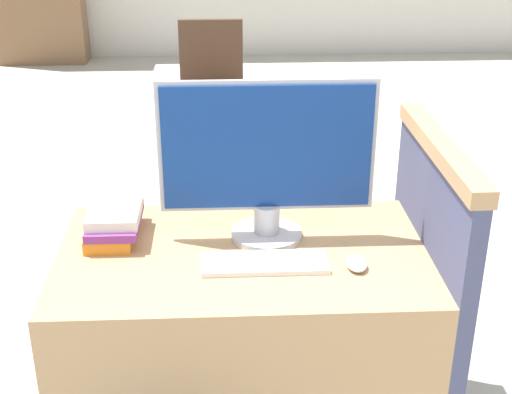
% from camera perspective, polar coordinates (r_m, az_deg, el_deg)
% --- Properties ---
extents(desk, '(1.14, 0.70, 0.76)m').
position_cam_1_polar(desk, '(2.40, -1.03, -12.41)').
color(desk, tan).
rests_on(desk, ground_plane).
extents(carrel_divider, '(0.07, 0.76, 1.11)m').
position_cam_1_polar(carrel_divider, '(2.41, 13.31, -7.84)').
color(carrel_divider, '#474C70').
rests_on(carrel_divider, ground_plane).
extents(monitor, '(0.66, 0.23, 0.51)m').
position_cam_1_polar(monitor, '(2.17, 0.90, 3.05)').
color(monitor, '#B7B7BC').
rests_on(monitor, desk).
extents(keyboard, '(0.38, 0.13, 0.02)m').
position_cam_1_polar(keyboard, '(2.12, 0.70, -5.30)').
color(keyboard, white).
rests_on(keyboard, desk).
extents(mouse, '(0.06, 0.09, 0.03)m').
position_cam_1_polar(mouse, '(2.12, 8.04, -5.27)').
color(mouse, white).
rests_on(mouse, desk).
extents(book_stack, '(0.17, 0.27, 0.10)m').
position_cam_1_polar(book_stack, '(2.30, -11.33, -2.02)').
color(book_stack, orange).
rests_on(book_stack, desk).
extents(far_chair, '(0.44, 0.44, 0.92)m').
position_cam_1_polar(far_chair, '(4.98, -3.57, 9.03)').
color(far_chair, '#4C3323').
rests_on(far_chair, ground_plane).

